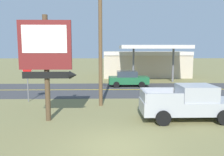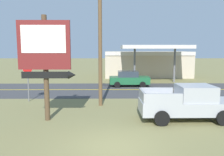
{
  "view_description": "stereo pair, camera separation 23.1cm",
  "coord_description": "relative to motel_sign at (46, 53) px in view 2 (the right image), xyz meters",
  "views": [
    {
      "loc": [
        -0.38,
        -8.81,
        3.94
      ],
      "look_at": [
        0.0,
        8.0,
        1.8
      ],
      "focal_mm": 36.39,
      "sensor_mm": 36.0,
      "label": 1
    },
    {
      "loc": [
        -0.15,
        -8.82,
        3.94
      ],
      "look_at": [
        0.0,
        8.0,
        1.8
      ],
      "focal_mm": 36.39,
      "sensor_mm": 36.0,
      "label": 2
    }
  ],
  "objects": [
    {
      "name": "utility_pole",
      "position": [
        2.77,
        3.42,
        0.93
      ],
      "size": [
        1.85,
        0.26,
        8.71
      ],
      "color": "brown",
      "rests_on": "ground"
    },
    {
      "name": "stop_sign",
      "position": [
        -2.74,
        4.75,
        -1.69
      ],
      "size": [
        0.8,
        0.08,
        2.95
      ],
      "color": "slate",
      "rests_on": "ground"
    },
    {
      "name": "road_centre_line",
      "position": [
        3.59,
        9.61,
        -3.69
      ],
      "size": [
        126.0,
        0.2,
        0.01
      ],
      "primitive_type": "cube",
      "color": "gold",
      "rests_on": "road_asphalt"
    },
    {
      "name": "ground_plane",
      "position": [
        3.59,
        -3.39,
        -3.71
      ],
      "size": [
        180.0,
        180.0,
        0.0
      ],
      "primitive_type": "plane",
      "color": "olive"
    },
    {
      "name": "motel_sign",
      "position": [
        0.0,
        0.0,
        0.0
      ],
      "size": [
        3.06,
        0.54,
        5.75
      ],
      "color": "brown",
      "rests_on": "ground"
    },
    {
      "name": "road_asphalt",
      "position": [
        3.59,
        9.61,
        -3.7
      ],
      "size": [
        140.0,
        8.0,
        0.02
      ],
      "primitive_type": "cube",
      "color": "#3D3D3F",
      "rests_on": "ground"
    },
    {
      "name": "pickup_silver_parked_on_lawn",
      "position": [
        7.79,
        0.12,
        -2.75
      ],
      "size": [
        5.21,
        2.26,
        1.96
      ],
      "color": "#A8AAAF",
      "rests_on": "ground"
    },
    {
      "name": "gas_station",
      "position": [
        8.8,
        20.59,
        -1.77
      ],
      "size": [
        12.0,
        11.5,
        4.4
      ],
      "color": "beige",
      "rests_on": "ground"
    },
    {
      "name": "car_green_far_lane",
      "position": [
        5.45,
        11.61,
        -2.88
      ],
      "size": [
        4.2,
        2.0,
        1.64
      ],
      "color": "#1E6038",
      "rests_on": "ground"
    }
  ]
}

